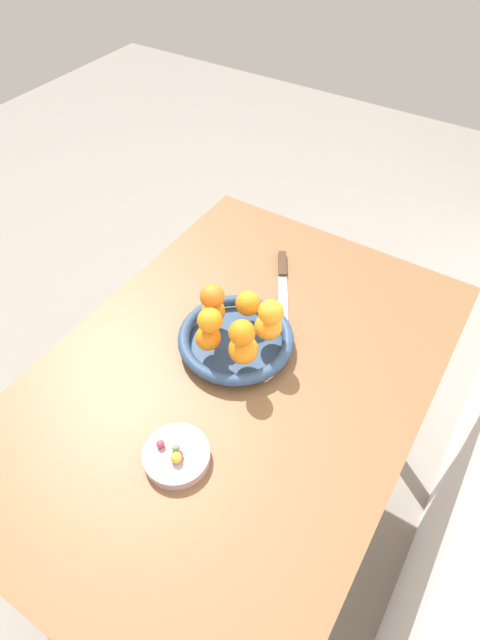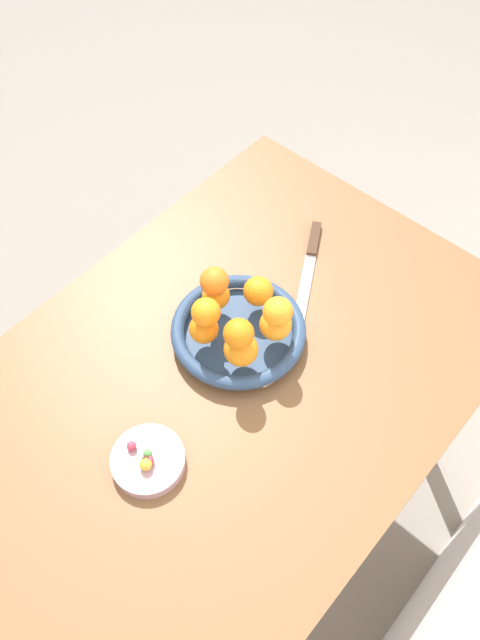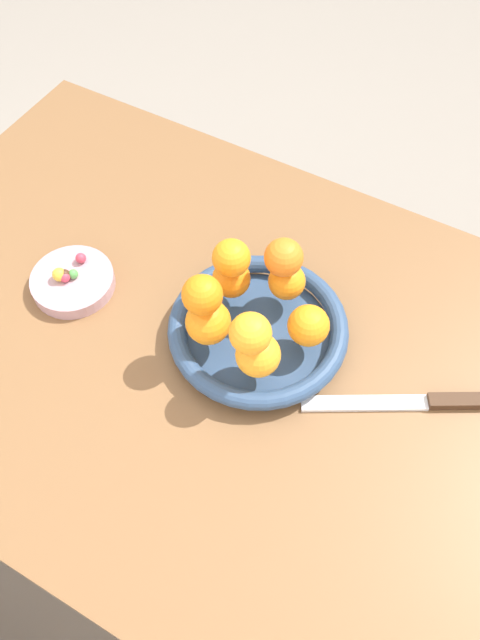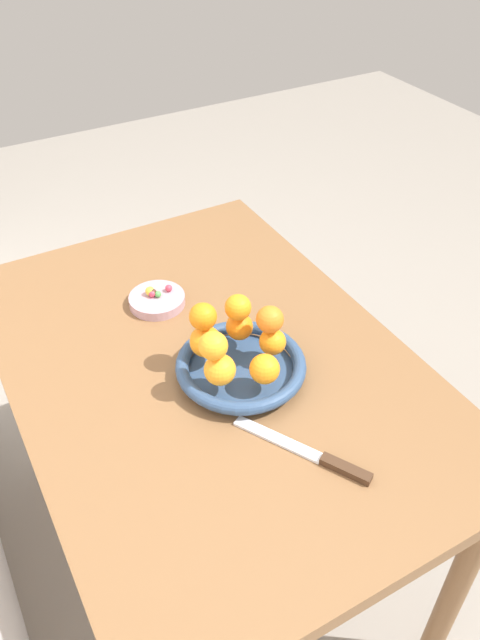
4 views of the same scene
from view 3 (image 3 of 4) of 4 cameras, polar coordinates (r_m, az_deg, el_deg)
The scene contains 19 objects.
ground_plane at distance 1.58m, azimuth -2.03°, elevation -15.97°, with size 6.00×6.00×0.00m, color gray.
dining_table at distance 0.98m, azimuth -3.16°, elevation -4.29°, with size 1.10×0.76×0.74m.
fruit_bowl at distance 0.88m, azimuth 1.66°, elevation -0.89°, with size 0.26×0.26×0.04m.
candy_dish at distance 0.98m, azimuth -15.03°, elevation 3.42°, with size 0.13×0.13×0.02m, color #B28C99.
orange_0 at distance 0.88m, azimuth 4.30°, elevation 3.55°, with size 0.05×0.05×0.05m, color orange.
orange_1 at distance 0.87m, azimuth -0.80°, elevation 3.79°, with size 0.05×0.05×0.05m, color orange.
orange_2 at distance 0.83m, azimuth -2.92°, elevation -0.18°, with size 0.06×0.06×0.06m, color orange.
orange_3 at distance 0.80m, azimuth 1.66°, elevation -3.20°, with size 0.06×0.06×0.06m, color orange.
orange_4 at distance 0.83m, azimuth 6.28°, elevation -0.51°, with size 0.06×0.06×0.06m, color orange.
orange_5 at distance 0.83m, azimuth 4.02°, elevation 5.73°, with size 0.05×0.05×0.05m, color orange.
orange_6 at distance 0.75m, azimuth 0.96°, elevation -1.23°, with size 0.05×0.05×0.05m, color orange.
orange_7 at distance 0.83m, azimuth -0.80°, elevation 5.70°, with size 0.05×0.05×0.05m, color orange.
orange_8 at distance 0.78m, azimuth -3.47°, elevation 2.31°, with size 0.05×0.05×0.05m, color orange.
candy_ball_0 at distance 0.96m, azimuth -15.00°, elevation 4.08°, with size 0.01×0.01×0.01m, color #4C9947.
candy_ball_1 at distance 0.96m, azimuth -16.20°, elevation 4.01°, with size 0.02×0.02×0.02m, color gold.
candy_ball_2 at distance 0.96m, azimuth -15.72°, elevation 3.79°, with size 0.02×0.02×0.02m, color #C6384C.
candy_ball_3 at distance 0.96m, azimuth -15.75°, elevation 3.99°, with size 0.02×0.02×0.02m, color #472819.
candy_ball_4 at distance 0.98m, azimuth -14.35°, elevation 5.50°, with size 0.02×0.02×0.02m, color #C6384C.
knife at distance 0.88m, azimuth 15.75°, elevation -7.23°, with size 0.24×0.15×0.01m.
Camera 3 is at (-0.28, 0.39, 1.50)m, focal length 35.00 mm.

